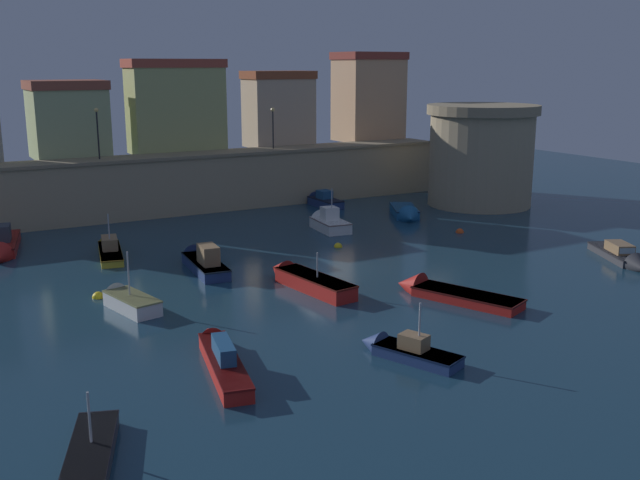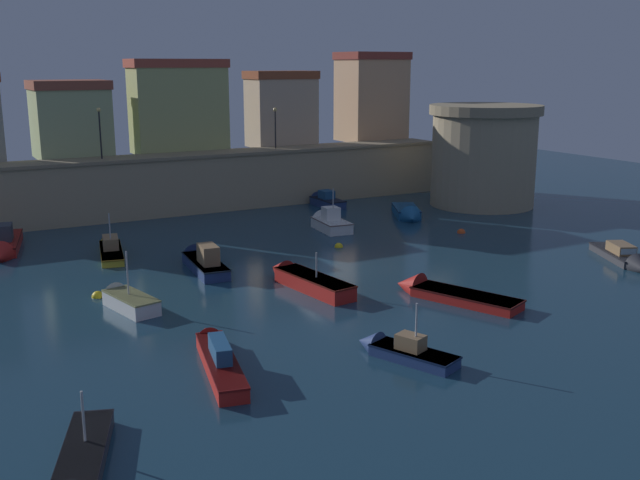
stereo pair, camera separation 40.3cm
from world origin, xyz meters
TOP-DOWN VIEW (x-y plane):
  - ground_plane at (0.00, 0.00)m, footprint 114.35×114.35m
  - quay_wall at (0.00, 20.64)m, footprint 44.56×3.47m
  - old_town_backdrop at (1.86, 24.21)m, footprint 42.43×5.13m
  - fortress_tower at (21.67, 11.32)m, footprint 9.34×9.34m
  - quay_lamp_0 at (-7.89, 20.64)m, footprint 0.32×0.32m
  - quay_lamp_1 at (6.73, 20.64)m, footprint 0.32×0.32m
  - moored_boat_0 at (-10.69, -10.35)m, footprint 2.62×7.45m
  - moored_boat_1 at (-6.21, 3.78)m, footprint 2.08×6.70m
  - moored_boat_2 at (5.58, 9.50)m, footprint 2.24×4.71m
  - moored_boat_3 at (-17.29, -16.39)m, footprint 3.26×6.31m
  - moored_boat_4 at (9.78, 17.66)m, footprint 1.60×4.61m
  - moored_boat_5 at (-12.05, -1.30)m, footprint 2.28×4.63m
  - moored_boat_6 at (-2.71, -2.58)m, footprint 2.29×7.00m
  - moored_boat_7 at (12.96, 9.83)m, footprint 4.01×5.60m
  - moored_boat_8 at (-16.04, 13.36)m, footprint 3.10×7.44m
  - moored_boat_9 at (-3.87, -13.15)m, footprint 2.88×4.75m
  - moored_boat_10 at (2.67, -7.69)m, footprint 4.16×7.07m
  - moored_boat_11 at (-10.06, 10.04)m, footprint 2.58×6.96m
  - moored_boat_12 at (16.58, -7.67)m, footprint 4.04×6.34m
  - mooring_buoy_0 at (3.47, 4.28)m, footprint 0.56×0.56m
  - mooring_buoy_1 at (-12.89, 1.02)m, footprint 0.63×0.63m
  - mooring_buoy_2 at (13.25, 3.68)m, footprint 0.59×0.59m

SIDE VIEW (x-z plane):
  - ground_plane at x=0.00m, z-range 0.00..0.00m
  - mooring_buoy_0 at x=3.47m, z-range -0.28..0.28m
  - mooring_buoy_1 at x=-12.89m, z-range -0.32..0.32m
  - mooring_buoy_2 at x=13.25m, z-range -0.30..0.30m
  - moored_boat_3 at x=-17.29m, z-range -0.98..1.51m
  - moored_boat_10 at x=2.67m, z-range -0.53..1.09m
  - moored_boat_9 at x=-3.87m, z-range -1.10..1.75m
  - moored_boat_12 at x=16.58m, z-range -0.44..1.10m
  - moored_boat_11 at x=-10.06m, z-range -1.23..1.94m
  - moored_boat_7 at x=12.96m, z-range -0.47..1.21m
  - moored_boat_5 at x=-12.05m, z-range -1.19..2.02m
  - moored_boat_0 at x=-10.69m, z-range -0.34..1.17m
  - moored_boat_6 at x=-2.71m, z-range -0.77..1.65m
  - moored_boat_4 at x=9.78m, z-range -0.42..1.31m
  - moored_boat_8 at x=-16.04m, z-range -0.65..1.56m
  - moored_boat_1 at x=-6.21m, z-range -0.58..1.54m
  - moored_boat_2 at x=5.58m, z-range -1.29..2.31m
  - quay_wall at x=0.00m, z-range 0.01..4.74m
  - fortress_tower at x=21.67m, z-range 0.06..8.51m
  - quay_lamp_1 at x=6.73m, z-range 5.29..8.73m
  - quay_lamp_0 at x=-7.89m, z-range 5.32..9.16m
  - old_town_backdrop at x=1.86m, z-range 3.94..12.31m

